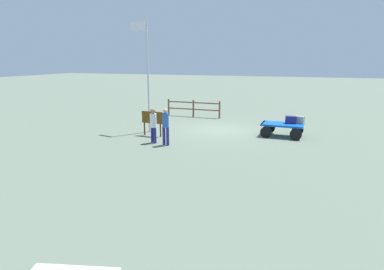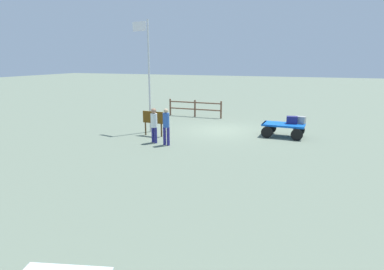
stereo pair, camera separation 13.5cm
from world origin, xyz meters
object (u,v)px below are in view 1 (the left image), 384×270
at_px(worker_lead, 153,123).
at_px(flagpole, 146,69).
at_px(suitcase_navy, 299,120).
at_px(signboard, 152,119).
at_px(luggage_cart, 282,127).
at_px(suitcase_dark, 291,120).
at_px(worker_trailing, 166,125).

distance_m(worker_lead, flagpole, 3.57).
relative_size(suitcase_navy, flagpole, 0.10).
bearing_deg(flagpole, signboard, 129.60).
relative_size(suitcase_navy, worker_lead, 0.35).
height_order(suitcase_navy, flagpole, flagpole).
bearing_deg(luggage_cart, suitcase_navy, -155.81).
bearing_deg(luggage_cart, worker_lead, 31.56).
bearing_deg(worker_lead, luggage_cart, -148.44).
distance_m(luggage_cart, suitcase_navy, 0.95).
xyz_separation_m(suitcase_dark, signboard, (6.82, 2.38, 0.01)).
distance_m(suitcase_dark, suitcase_navy, 0.42).
relative_size(suitcase_dark, worker_trailing, 0.33).
xyz_separation_m(suitcase_dark, worker_lead, (6.10, 3.69, 0.10)).
bearing_deg(flagpole, suitcase_navy, -167.81).
height_order(suitcase_navy, worker_trailing, worker_trailing).
bearing_deg(suitcase_dark, luggage_cart, 25.30).
distance_m(luggage_cart, worker_lead, 6.70).
xyz_separation_m(suitcase_dark, suitcase_navy, (-0.39, -0.17, -0.00)).
xyz_separation_m(flagpole, signboard, (-0.69, 0.84, -2.58)).
bearing_deg(signboard, worker_lead, 118.64).
bearing_deg(suitcase_dark, worker_trailing, 35.96).
height_order(luggage_cart, worker_trailing, worker_trailing).
height_order(suitcase_dark, flagpole, flagpole).
bearing_deg(luggage_cart, signboard, 18.85).
bearing_deg(suitcase_navy, signboard, 19.46).
distance_m(suitcase_navy, flagpole, 8.49).
xyz_separation_m(luggage_cart, flagpole, (7.11, 1.35, 2.96)).
bearing_deg(worker_trailing, flagpole, -47.63).
bearing_deg(worker_lead, signboard, -61.36).
height_order(luggage_cart, suitcase_navy, suitcase_navy).
relative_size(luggage_cart, signboard, 1.65).
bearing_deg(suitcase_navy, flagpole, 12.19).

